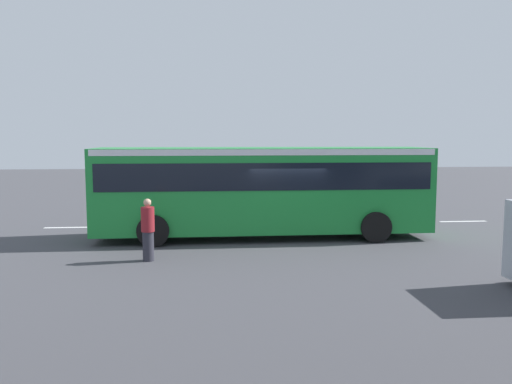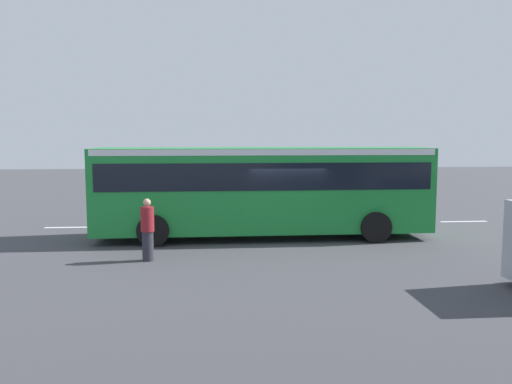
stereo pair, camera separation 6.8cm
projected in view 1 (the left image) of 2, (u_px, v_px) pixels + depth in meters
The scene contains 9 objects.
ground at pixel (284, 239), 17.99m from camera, with size 80.00×80.00×0.00m, color #424247.
city_bus at pixel (262, 184), 18.09m from camera, with size 11.54×2.85×3.15m.
pedestrian at pixel (148, 230), 14.71m from camera, with size 0.38×0.38×1.79m.
traffic_sign at pixel (314, 175), 21.97m from camera, with size 0.08×0.60×2.80m.
lane_dash_leftmost at pixel (463, 221), 21.62m from camera, with size 2.00×0.20×0.01m, color silver.
lane_dash_left at pixel (370, 223), 21.26m from camera, with size 2.00×0.20×0.01m, color silver.
lane_dash_centre at pixel (273, 224), 20.90m from camera, with size 2.00×0.20×0.01m, color silver.
lane_dash_right at pixel (174, 226), 20.54m from camera, with size 2.00×0.20×0.01m, color silver.
lane_dash_rightmost at pixel (70, 227), 20.18m from camera, with size 2.00×0.20×0.01m, color silver.
Camera 1 is at (2.58, 17.55, 3.55)m, focal length 36.29 mm.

